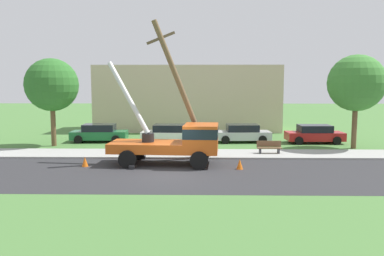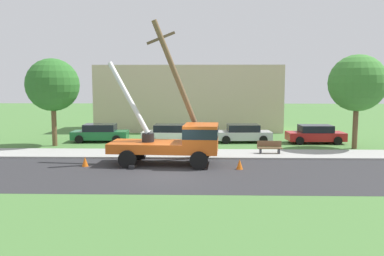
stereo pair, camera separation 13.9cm
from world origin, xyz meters
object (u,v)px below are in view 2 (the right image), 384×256
parked_sedan_green (100,133)px  parked_sedan_white (170,133)px  leaning_utility_pole (182,90)px  roadside_tree_near (53,85)px  utility_truck (179,140)px  parked_sedan_silver (243,133)px  parked_sedan_red (315,134)px  traffic_cone_behind (85,162)px  park_bench (270,148)px  traffic_cone_ahead (240,164)px  roadside_tree_far (357,83)px

parked_sedan_green → parked_sedan_white: 5.67m
leaning_utility_pole → roadside_tree_near: bearing=152.0°
utility_truck → parked_sedan_silver: 9.96m
parked_sedan_red → roadside_tree_near: 20.43m
traffic_cone_behind → parked_sedan_red: parked_sedan_red is taller
parked_sedan_white → parked_sedan_green: bearing=178.2°
parked_sedan_green → utility_truck: bearing=-51.9°
parked_sedan_green → park_bench: bearing=-23.3°
traffic_cone_ahead → parked_sedan_silver: 10.07m
parked_sedan_white → parked_sedan_silver: size_ratio=1.00×
parked_sedan_silver → roadside_tree_near: bearing=-171.3°
utility_truck → parked_sedan_white: utility_truck is taller
utility_truck → traffic_cone_ahead: 3.78m
utility_truck → leaning_utility_pole: 3.19m
traffic_cone_ahead → roadside_tree_far: size_ratio=0.08×
utility_truck → traffic_cone_ahead: size_ratio=12.05×
leaning_utility_pole → traffic_cone_behind: (-5.37, -2.04, -4.01)m
parked_sedan_white → roadside_tree_near: (-8.55, -1.96, 3.83)m
utility_truck → traffic_cone_behind: utility_truck is taller
leaning_utility_pole → traffic_cone_behind: size_ratio=15.01×
traffic_cone_behind → parked_sedan_white: 10.10m
parked_sedan_green → traffic_cone_ahead: bearing=-44.1°
traffic_cone_ahead → parked_sedan_red: bearing=54.5°
parked_sedan_silver → parked_sedan_red: (5.63, -0.38, 0.00)m
traffic_cone_ahead → roadside_tree_far: roadside_tree_far is taller
parked_sedan_green → roadside_tree_near: size_ratio=0.69×
leaning_utility_pole → traffic_cone_ahead: 5.78m
roadside_tree_far → parked_sedan_red: bearing=128.6°
traffic_cone_behind → roadside_tree_far: roadside_tree_far is taller
utility_truck → parked_sedan_white: bearing=97.9°
parked_sedan_silver → roadside_tree_far: roadside_tree_far is taller
parked_sedan_green → parked_sedan_silver: size_ratio=1.00×
leaning_utility_pole → parked_sedan_silver: size_ratio=1.87×
parked_sedan_white → roadside_tree_far: (13.50, -2.71, 3.97)m
utility_truck → roadside_tree_near: roadside_tree_near is taller
parked_sedan_red → roadside_tree_near: size_ratio=0.68×
traffic_cone_ahead → parked_sedan_green: size_ratio=0.13×
utility_truck → parked_sedan_red: utility_truck is taller
parked_sedan_green → roadside_tree_far: (19.16, -2.89, 3.97)m
parked_sedan_red → roadside_tree_near: (-19.99, -1.83, 3.83)m
leaning_utility_pole → parked_sedan_green: bearing=133.3°
traffic_cone_ahead → roadside_tree_near: 15.86m
leaning_utility_pole → parked_sedan_silver: (4.51, 7.44, -3.58)m
park_bench → roadside_tree_far: 8.17m
roadside_tree_far → roadside_tree_near: bearing=178.0°
traffic_cone_behind → parked_sedan_red: 17.98m
traffic_cone_ahead → parked_sedan_white: 10.78m
leaning_utility_pole → parked_sedan_green: (-6.96, 7.38, -3.58)m
parked_sedan_red → roadside_tree_far: 5.16m
traffic_cone_ahead → roadside_tree_near: (-13.14, 7.79, 4.27)m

